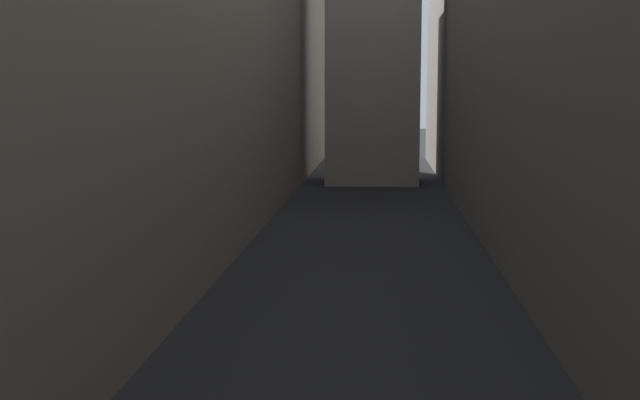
{
  "coord_description": "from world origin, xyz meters",
  "views": [
    {
      "loc": [
        0.74,
        13.03,
        7.1
      ],
      "look_at": [
        0.0,
        22.96,
        5.81
      ],
      "focal_mm": 46.72,
      "sensor_mm": 36.0,
      "label": 1
    }
  ],
  "objects": [
    {
      "name": "ground_plane",
      "position": [
        0.0,
        48.0,
        0.0
      ],
      "size": [
        264.0,
        264.0,
        0.0
      ],
      "primitive_type": "plane",
      "color": "#232326"
    },
    {
      "name": "building_block_left",
      "position": [
        -12.14,
        50.0,
        10.42
      ],
      "size": [
        13.29,
        108.0,
        20.84
      ],
      "primitive_type": "cube",
      "color": "gray",
      "rests_on": "ground"
    }
  ]
}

